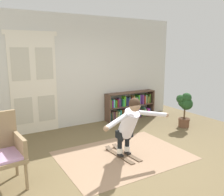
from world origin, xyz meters
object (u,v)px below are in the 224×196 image
Objects in this scene: wicker_chair at (0,149)px; person_skier at (129,123)px; bookshelf at (130,106)px; potted_plant at (185,106)px; skis_pair at (122,154)px.

person_skier is at bearing -6.05° from wicker_chair.
bookshelf is 1.75× the size of potted_plant.
person_skier is at bearing -125.55° from bookshelf.
person_skier is (-1.60, -2.24, 0.35)m from bookshelf.
skis_pair is at bearing -0.88° from wicker_chair.
wicker_chair is 2.21m from skis_pair.
skis_pair is at bearing -128.33° from bookshelf.
skis_pair is at bearing 94.60° from person_skier.
bookshelf is 2.77m from person_skier.
wicker_chair is at bearing -151.85° from bookshelf.
bookshelf is 1.46× the size of wicker_chair.
person_skier is at bearing -160.62° from potted_plant.
wicker_chair is at bearing 179.12° from skis_pair.
bookshelf is 2.62m from skis_pair.
person_skier reaches higher than skis_pair.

